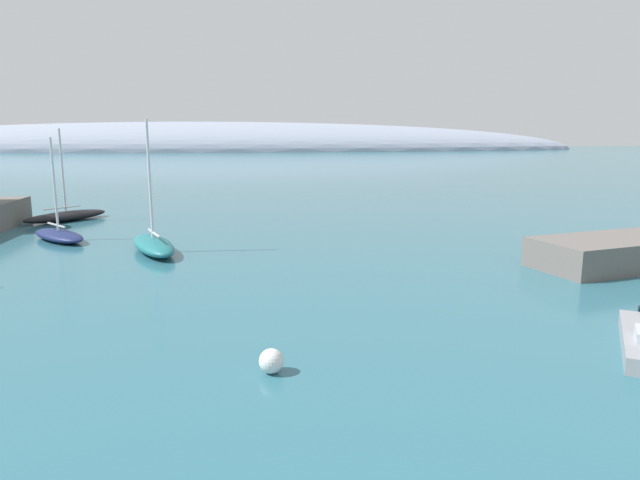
{
  "coord_description": "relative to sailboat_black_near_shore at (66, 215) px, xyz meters",
  "views": [
    {
      "loc": [
        -3.82,
        -3.93,
        7.42
      ],
      "look_at": [
        -0.43,
        23.83,
        2.06
      ],
      "focal_mm": 31.41,
      "sensor_mm": 36.0,
      "label": 1
    }
  ],
  "objects": [
    {
      "name": "sailboat_black_near_shore",
      "position": [
        0.0,
        0.0,
        0.0
      ],
      "size": [
        6.62,
        7.13,
        7.79
      ],
      "rotation": [
        0.0,
        0.0,
        0.86
      ],
      "color": "black",
      "rests_on": "water"
    },
    {
      "name": "distant_ridge",
      "position": [
        -3.44,
        200.41,
        -0.48
      ],
      "size": [
        334.94,
        66.02,
        24.4
      ],
      "primitive_type": "ellipsoid",
      "color": "#8E99AD",
      "rests_on": "ground"
    },
    {
      "name": "mooring_buoy_white",
      "position": [
        16.34,
        -33.16,
        -0.08
      ],
      "size": [
        0.79,
        0.79,
        0.79
      ],
      "primitive_type": "sphere",
      "color": "silver",
      "rests_on": "water"
    },
    {
      "name": "sailboat_navy_mid_mooring",
      "position": [
        2.35,
        -9.29,
        -0.04
      ],
      "size": [
        5.62,
        6.1,
        7.14
      ],
      "rotation": [
        0.0,
        0.0,
        5.41
      ],
      "color": "navy",
      "rests_on": "water"
    },
    {
      "name": "sailboat_teal_outer_mooring",
      "position": [
        9.61,
        -14.17,
        0.06
      ],
      "size": [
        4.46,
        7.28,
        8.26
      ],
      "rotation": [
        0.0,
        0.0,
        1.94
      ],
      "color": "#1E6B70",
      "rests_on": "water"
    }
  ]
}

